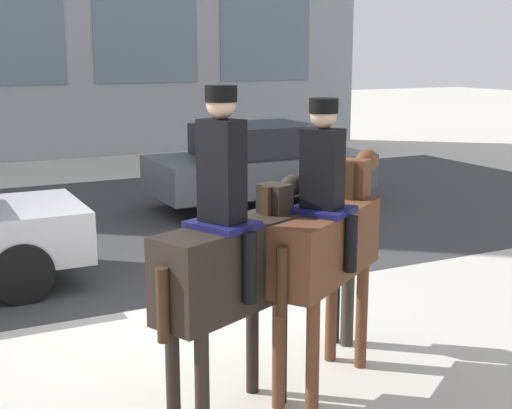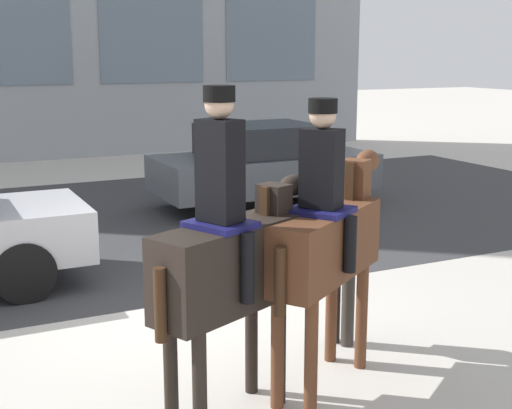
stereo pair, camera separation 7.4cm
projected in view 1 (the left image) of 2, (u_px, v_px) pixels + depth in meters
The scene contains 6 objects.
ground_plane at pixel (185, 318), 7.96m from camera, with size 80.00×80.00×0.00m, color beige.
road_surface at pixel (85, 227), 12.12m from camera, with size 21.68×8.50×0.01m.
mounted_horse_lead at pixel (231, 257), 5.53m from camera, with size 1.65×0.97×2.68m.
mounted_horse_companion at pixel (327, 236), 6.11m from camera, with size 1.74×1.32×2.55m.
pedestrian_bystander at pixel (342, 249), 7.07m from camera, with size 0.74×0.75×1.69m.
street_car_far_lane at pixel (259, 165), 13.52m from camera, with size 4.13×1.98×1.59m.
Camera 1 is at (-2.65, -7.08, 2.92)m, focal length 50.00 mm.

